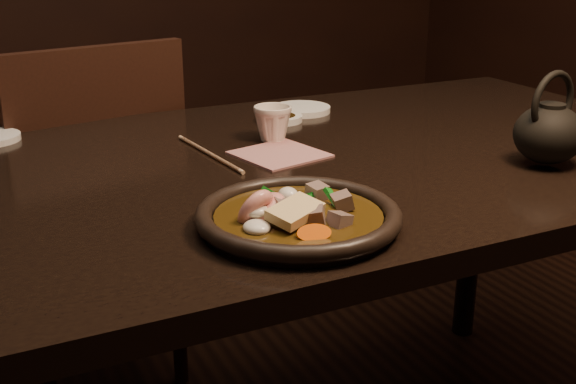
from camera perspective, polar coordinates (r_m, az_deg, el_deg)
name	(u,v)px	position (r m, az deg, el deg)	size (l,w,h in m)	color
table	(310,195)	(1.33, 1.74, -0.28)	(1.60, 0.90, 0.75)	black
chair	(88,212)	(1.81, -15.53, -1.55)	(0.50, 0.50, 0.91)	black
plate	(298,217)	(0.98, 0.83, -2.01)	(0.28, 0.28, 0.03)	black
stirfry	(293,214)	(0.98, 0.38, -1.73)	(0.17, 0.19, 0.06)	#322109
soy_dish	(280,118)	(1.55, -0.67, 5.85)	(0.10, 0.10, 0.01)	white
saucer_right	(301,109)	(1.63, 1.07, 6.56)	(0.13, 0.13, 0.01)	white
tea_cup	(273,122)	(1.39, -1.21, 5.53)	(0.07, 0.07, 0.07)	silver
chopsticks	(209,153)	(1.31, -6.25, 3.04)	(0.03, 0.26, 0.01)	tan
napkin	(280,154)	(1.31, -0.67, 3.01)	(0.14, 0.14, 0.00)	#A96A68
teapot	(549,131)	(1.32, 19.96, 4.56)	(0.15, 0.12, 0.16)	black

